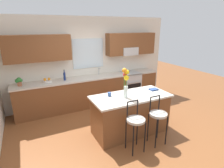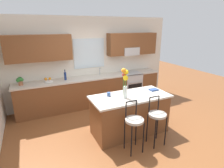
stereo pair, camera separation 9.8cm
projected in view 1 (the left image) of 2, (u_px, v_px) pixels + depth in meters
name	position (u px, v px, depth m)	size (l,w,h in m)	color
ground_plane	(118.00, 130.00, 4.43)	(14.00, 14.00, 0.00)	brown
back_wall_assembly	(89.00, 56.00, 5.67)	(5.60, 0.50, 2.70)	silver
counter_run	(93.00, 91.00, 5.74)	(4.56, 0.64, 0.92)	brown
sink_faucet	(99.00, 70.00, 5.80)	(0.02, 0.13, 0.23)	#B7BABC
oven_range	(130.00, 85.00, 6.29)	(0.60, 0.64, 0.92)	#B7BABC
kitchen_island	(130.00, 114.00, 4.22)	(1.79, 0.83, 0.92)	brown
bar_stool_near	(136.00, 122.00, 3.52)	(0.36, 0.36, 1.04)	black
bar_stool_middle	(158.00, 116.00, 3.75)	(0.36, 0.36, 1.04)	black
flower_vase	(126.00, 81.00, 3.85)	(0.16, 0.17, 0.67)	silver
mug_ceramic	(109.00, 94.00, 4.03)	(0.08, 0.08, 0.09)	#33518C
cookbook	(154.00, 89.00, 4.44)	(0.20, 0.15, 0.03)	navy
fruit_bowl_oranges	(47.00, 81.00, 5.02)	(0.24, 0.24, 0.13)	silver
bottle_olive_oil	(65.00, 76.00, 5.20)	(0.06, 0.06, 0.31)	navy
potted_plant_small	(19.00, 81.00, 4.70)	(0.18, 0.13, 0.23)	#9E5B3D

